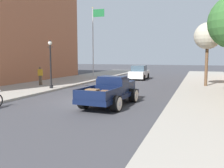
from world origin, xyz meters
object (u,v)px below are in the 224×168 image
(pedestrian_sidewalk_left, at_px, (40,75))
(flagpole, at_px, (94,34))
(street_tree_second, at_px, (208,36))
(street_lamp_near, at_px, (51,60))
(car_background_white, at_px, (139,73))
(hotrod_truck_navy, at_px, (112,91))

(pedestrian_sidewalk_left, xyz_separation_m, flagpole, (-0.20, 12.39, 4.68))
(pedestrian_sidewalk_left, height_order, street_tree_second, street_tree_second)
(street_lamp_near, bearing_deg, street_tree_second, 26.61)
(street_tree_second, bearing_deg, car_background_white, 142.16)
(hotrod_truck_navy, height_order, street_lamp_near, street_lamp_near)
(street_lamp_near, relative_size, street_tree_second, 0.71)
(street_lamp_near, relative_size, flagpole, 0.42)
(pedestrian_sidewalk_left, height_order, street_lamp_near, street_lamp_near)
(street_lamp_near, xyz_separation_m, flagpole, (-2.31, 13.84, 3.39))
(flagpole, bearing_deg, street_lamp_near, -80.54)
(car_background_white, distance_m, pedestrian_sidewalk_left, 12.07)
(car_background_white, xyz_separation_m, flagpole, (-6.81, 2.29, 5.00))
(hotrod_truck_navy, distance_m, street_tree_second, 11.66)
(flagpole, bearing_deg, street_tree_second, -29.42)
(hotrod_truck_navy, relative_size, street_lamp_near, 1.30)
(car_background_white, xyz_separation_m, street_lamp_near, (-4.51, -11.55, 1.62))
(pedestrian_sidewalk_left, bearing_deg, hotrod_truck_navy, -31.49)
(hotrod_truck_navy, relative_size, car_background_white, 1.15)
(street_tree_second, bearing_deg, pedestrian_sidewalk_left, -162.22)
(street_lamp_near, distance_m, street_tree_second, 13.33)
(street_tree_second, bearing_deg, hotrod_truck_navy, -117.69)
(pedestrian_sidewalk_left, relative_size, street_tree_second, 0.30)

